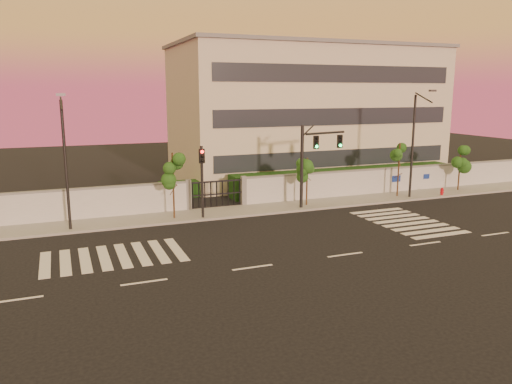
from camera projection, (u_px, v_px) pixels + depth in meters
ground at (345, 255)px, 25.04m from camera, size 120.00×120.00×0.00m
sidewalk at (265, 209)px, 34.59m from camera, size 60.00×3.00×0.15m
perimeter_wall at (258, 191)px, 35.80m from camera, size 60.00×0.36×2.20m
hedge_row at (257, 186)px, 38.73m from camera, size 41.00×4.25×1.80m
institutional_building at (306, 112)px, 47.12m from camera, size 24.40×12.40×12.25m
road_markings at (285, 238)px, 27.89m from camera, size 57.00×7.62×0.02m
street_tree_c at (173, 171)px, 31.18m from camera, size 1.33×1.06×4.32m
street_tree_d at (307, 171)px, 34.98m from camera, size 1.35×1.08×3.52m
street_tree_e at (399, 158)px, 37.92m from camera, size 1.40×1.11×4.24m
street_tree_f at (460, 159)px, 40.36m from camera, size 1.42×1.13×3.70m
traffic_signal_main at (312, 156)px, 34.25m from camera, size 3.64×1.05×5.82m
traffic_signal_secondary at (202, 173)px, 31.34m from camera, size 0.37×0.35×4.73m
streetlight_west at (65, 159)px, 28.26m from camera, size 0.48×1.92×7.97m
streetlight_east at (414, 141)px, 37.14m from camera, size 0.49×1.97×8.19m
fire_hydrant at (442, 192)px, 38.86m from camera, size 0.29×0.27×0.73m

